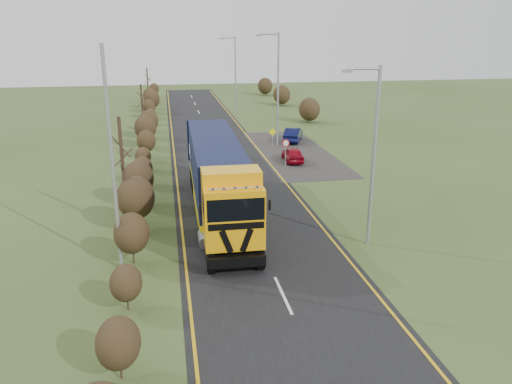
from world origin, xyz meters
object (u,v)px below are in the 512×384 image
at_px(streetlight_near, 372,151).
at_px(speed_sign, 286,148).
at_px(lorry, 217,174).
at_px(car_red_hatchback, 293,154).
at_px(car_blue_sedan, 293,135).

distance_m(streetlight_near, speed_sign, 15.53).
bearing_deg(streetlight_near, speed_sign, 91.68).
relative_size(lorry, speed_sign, 7.29).
bearing_deg(car_red_hatchback, speed_sign, 58.78).
bearing_deg(car_blue_sedan, speed_sign, 94.25).
bearing_deg(car_blue_sedan, lorry, 86.14).
height_order(car_red_hatchback, speed_sign, speed_sign).
height_order(car_blue_sedan, speed_sign, speed_sign).
height_order(car_blue_sedan, streetlight_near, streetlight_near).
xyz_separation_m(car_red_hatchback, car_blue_sedan, (1.94, 7.43, 0.07)).
distance_m(lorry, car_red_hatchback, 13.48).
distance_m(car_blue_sedan, speed_sign, 9.29).
distance_m(car_red_hatchback, car_blue_sedan, 7.68).
bearing_deg(speed_sign, lorry, -122.56).
xyz_separation_m(lorry, streetlight_near, (6.74, -5.31, 2.27)).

